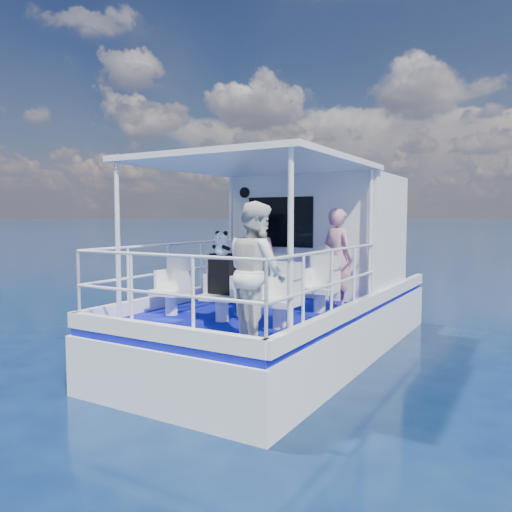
{
  "coord_description": "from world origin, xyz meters",
  "views": [
    {
      "loc": [
        3.85,
        -6.73,
        2.33
      ],
      "look_at": [
        0.14,
        -0.4,
        1.76
      ],
      "focal_mm": 35.0,
      "sensor_mm": 36.0,
      "label": 1
    }
  ],
  "objects": [
    {
      "name": "seat_port_aft",
      "position": [
        -0.9,
        -1.1,
        1.09
      ],
      "size": [
        0.48,
        0.46,
        0.38
      ],
      "primitive_type": "cube",
      "color": "white",
      "rests_on": "deck"
    },
    {
      "name": "backpack_center",
      "position": [
        0.0,
        -1.09,
        1.54
      ],
      "size": [
        0.35,
        0.19,
        0.52
      ],
      "primitive_type": "cube",
      "color": "black",
      "rests_on": "seat_center_aft"
    },
    {
      "name": "panda",
      "position": [
        0.0,
        -1.1,
        1.97
      ],
      "size": [
        0.22,
        0.19,
        0.34
      ],
      "primitive_type": null,
      "color": "white",
      "rests_on": "backpack_center"
    },
    {
      "name": "backpack_port",
      "position": [
        -0.89,
        0.18,
        1.5
      ],
      "size": [
        0.34,
        0.19,
        0.45
      ],
      "primitive_type": "cube",
      "color": "black",
      "rests_on": "seat_port_fwd"
    },
    {
      "name": "railings",
      "position": [
        0.0,
        -0.58,
        1.4
      ],
      "size": [
        2.84,
        3.59,
        1.0
      ],
      "primitive_type": null,
      "color": "white",
      "rests_on": "deck"
    },
    {
      "name": "cabin",
      "position": [
        0.0,
        2.3,
        2.0
      ],
      "size": [
        2.85,
        2.0,
        2.2
      ],
      "primitive_type": "cube",
      "color": "white",
      "rests_on": "deck"
    },
    {
      "name": "seat_port_fwd",
      "position": [
        -0.9,
        0.2,
        1.09
      ],
      "size": [
        0.48,
        0.46,
        0.38
      ],
      "primitive_type": "cube",
      "color": "white",
      "rests_on": "deck"
    },
    {
      "name": "hull",
      "position": [
        0.0,
        1.0,
        0.0
      ],
      "size": [
        3.0,
        7.0,
        1.6
      ],
      "primitive_type": "cube",
      "color": "white",
      "rests_on": "ground"
    },
    {
      "name": "compact_camera",
      "position": [
        -0.88,
        0.18,
        1.76
      ],
      "size": [
        0.1,
        0.06,
        0.06
      ],
      "primitive_type": "cube",
      "color": "black",
      "rests_on": "backpack_port"
    },
    {
      "name": "canopy_posts",
      "position": [
        0.0,
        -0.25,
        2.0
      ],
      "size": [
        2.77,
        2.97,
        2.2
      ],
      "color": "white",
      "rests_on": "deck"
    },
    {
      "name": "seat_center_fwd",
      "position": [
        0.0,
        0.2,
        1.09
      ],
      "size": [
        0.48,
        0.46,
        0.38
      ],
      "primitive_type": "cube",
      "color": "white",
      "rests_on": "deck"
    },
    {
      "name": "seat_stbd_aft",
      "position": [
        0.9,
        -1.1,
        1.09
      ],
      "size": [
        0.48,
        0.46,
        0.38
      ],
      "primitive_type": "cube",
      "color": "white",
      "rests_on": "deck"
    },
    {
      "name": "ground",
      "position": [
        0.0,
        0.0,
        0.0
      ],
      "size": [
        2000.0,
        2000.0,
        0.0
      ],
      "primitive_type": "plane",
      "color": "#08183D",
      "rests_on": "ground"
    },
    {
      "name": "passenger_stbd_fwd",
      "position": [
        0.98,
        0.74,
        1.69
      ],
      "size": [
        0.68,
        0.57,
        1.58
      ],
      "primitive_type": "imported",
      "rotation": [
        0.0,
        0.0,
        2.75
      ],
      "color": "pink",
      "rests_on": "deck"
    },
    {
      "name": "passenger_stbd_aft",
      "position": [
        1.0,
        -1.86,
        1.71
      ],
      "size": [
        0.99,
        0.96,
        1.61
      ],
      "primitive_type": "imported",
      "rotation": [
        0.0,
        0.0,
        2.5
      ],
      "color": "silver",
      "rests_on": "deck"
    },
    {
      "name": "passenger_port_fwd",
      "position": [
        -0.59,
        0.85,
        1.66
      ],
      "size": [
        0.64,
        0.51,
        1.52
      ],
      "primitive_type": "imported",
      "rotation": [
        0.0,
        0.0,
        3.35
      ],
      "color": "pink",
      "rests_on": "deck"
    },
    {
      "name": "seat_stbd_fwd",
      "position": [
        0.9,
        0.2,
        1.09
      ],
      "size": [
        0.48,
        0.46,
        0.38
      ],
      "primitive_type": "cube",
      "color": "white",
      "rests_on": "deck"
    },
    {
      "name": "canopy",
      "position": [
        0.0,
        -0.2,
        3.14
      ],
      "size": [
        3.0,
        3.2,
        0.08
      ],
      "primitive_type": "cube",
      "color": "white",
      "rests_on": "cabin"
    },
    {
      "name": "deck",
      "position": [
        0.0,
        1.0,
        0.85
      ],
      "size": [
        2.9,
        6.9,
        0.1
      ],
      "primitive_type": "cube",
      "color": "#090C86",
      "rests_on": "hull"
    },
    {
      "name": "seat_center_aft",
      "position": [
        0.0,
        -1.1,
        1.09
      ],
      "size": [
        0.48,
        0.46,
        0.38
      ],
      "primitive_type": "cube",
      "color": "white",
      "rests_on": "deck"
    }
  ]
}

